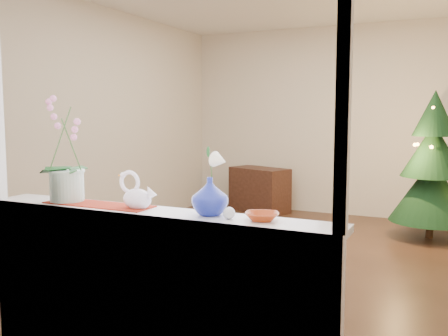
# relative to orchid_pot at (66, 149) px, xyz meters

# --- Properties ---
(ground) EXTENTS (5.00, 5.00, 0.00)m
(ground) POSITION_rel_orchid_pot_xyz_m (0.62, 2.37, -1.25)
(ground) COLOR #342015
(ground) RESTS_ON ground
(wall_back) EXTENTS (4.50, 0.10, 2.70)m
(wall_back) POSITION_rel_orchid_pot_xyz_m (0.62, 4.87, 0.10)
(wall_back) COLOR beige
(wall_back) RESTS_ON ground
(wall_front) EXTENTS (4.50, 0.10, 2.70)m
(wall_front) POSITION_rel_orchid_pot_xyz_m (0.62, -0.13, 0.10)
(wall_front) COLOR beige
(wall_front) RESTS_ON ground
(wall_left) EXTENTS (0.10, 5.00, 2.70)m
(wall_left) POSITION_rel_orchid_pot_xyz_m (-1.63, 2.37, 0.10)
(wall_left) COLOR beige
(wall_left) RESTS_ON ground
(window_apron) EXTENTS (2.20, 0.08, 0.88)m
(window_apron) POSITION_rel_orchid_pot_xyz_m (0.62, -0.09, -0.81)
(window_apron) COLOR white
(window_apron) RESTS_ON ground
(windowsill) EXTENTS (2.20, 0.26, 0.04)m
(windowsill) POSITION_rel_orchid_pot_xyz_m (0.62, -0.00, -0.35)
(windowsill) COLOR white
(windowsill) RESTS_ON window_apron
(window_frame) EXTENTS (2.22, 0.06, 1.60)m
(window_frame) POSITION_rel_orchid_pot_xyz_m (0.62, -0.10, 0.45)
(window_frame) COLOR white
(window_frame) RESTS_ON windowsill
(runner) EXTENTS (0.70, 0.20, 0.01)m
(runner) POSITION_rel_orchid_pot_xyz_m (0.24, -0.00, -0.32)
(runner) COLOR maroon
(runner) RESTS_ON windowsill
(orchid_pot) EXTENTS (0.28, 0.28, 0.65)m
(orchid_pot) POSITION_rel_orchid_pot_xyz_m (0.00, 0.00, 0.00)
(orchid_pot) COLOR white
(orchid_pot) RESTS_ON windowsill
(swan) EXTENTS (0.26, 0.14, 0.21)m
(swan) POSITION_rel_orchid_pot_xyz_m (0.53, -0.01, -0.22)
(swan) COLOR white
(swan) RESTS_ON windowsill
(blue_vase) EXTENTS (0.25, 0.25, 0.24)m
(blue_vase) POSITION_rel_orchid_pot_xyz_m (0.98, 0.02, -0.21)
(blue_vase) COLOR navy
(blue_vase) RESTS_ON windowsill
(lily) EXTENTS (0.13, 0.07, 0.18)m
(lily) POSITION_rel_orchid_pot_xyz_m (0.98, 0.02, -0.00)
(lily) COLOR white
(lily) RESTS_ON blue_vase
(paperweight) EXTENTS (0.08, 0.08, 0.06)m
(paperweight) POSITION_rel_orchid_pot_xyz_m (1.12, -0.03, -0.29)
(paperweight) COLOR silver
(paperweight) RESTS_ON windowsill
(amber_dish) EXTENTS (0.19, 0.19, 0.04)m
(amber_dish) POSITION_rel_orchid_pot_xyz_m (1.28, 0.01, -0.31)
(amber_dish) COLOR #993412
(amber_dish) RESTS_ON windowsill
(xmas_tree) EXTENTS (1.14, 1.14, 1.73)m
(xmas_tree) POSITION_rel_orchid_pot_xyz_m (1.90, 3.92, -0.38)
(xmas_tree) COLOR black
(xmas_tree) RESTS_ON ground
(side_table) EXTENTS (0.97, 0.73, 0.66)m
(side_table) POSITION_rel_orchid_pot_xyz_m (-0.49, 4.54, -0.92)
(side_table) COLOR black
(side_table) RESTS_ON ground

